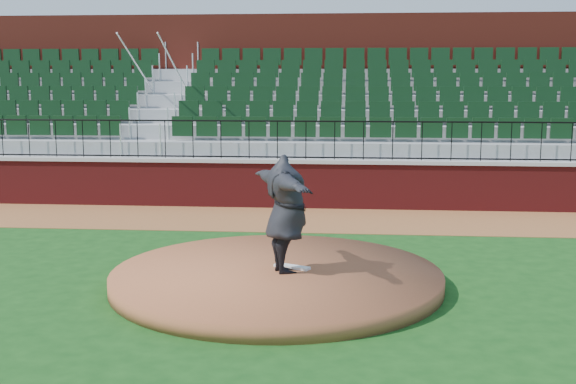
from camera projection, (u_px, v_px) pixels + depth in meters
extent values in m
plane|color=#124012|center=(281.00, 281.00, 12.37)|extent=(90.00, 90.00, 0.00)
cube|color=brown|center=(302.00, 219.00, 17.68)|extent=(34.00, 3.20, 0.01)
cube|color=maroon|center=(306.00, 185.00, 19.16)|extent=(34.00, 0.35, 1.20)
cube|color=#B7B7B7|center=(306.00, 161.00, 19.05)|extent=(34.00, 0.45, 0.10)
cube|color=maroon|center=(316.00, 98.00, 24.25)|extent=(34.00, 0.50, 5.50)
cylinder|color=brown|center=(277.00, 278.00, 12.08)|extent=(5.52, 5.52, 0.25)
cube|color=white|center=(292.00, 267.00, 12.23)|extent=(0.64, 0.41, 0.04)
imported|color=black|center=(286.00, 214.00, 11.82)|extent=(1.59, 2.47, 1.96)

